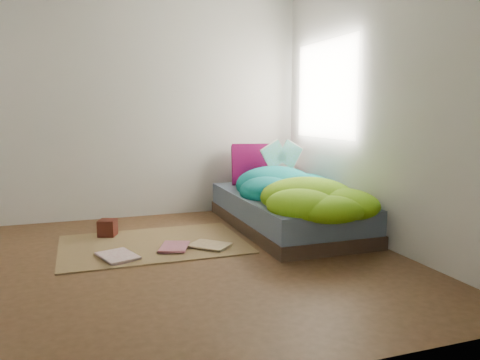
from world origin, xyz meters
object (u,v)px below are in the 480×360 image
Objects in this scene: open_book at (282,145)px; wooden_box at (108,228)px; floor_book_a at (103,259)px; floor_book_b at (161,247)px; pillow_magenta at (252,165)px; bed at (286,212)px.

wooden_box is (-1.90, -0.24, -0.71)m from open_book.
wooden_box is at bearing -175.65° from open_book.
open_book reaches higher than wooden_box.
floor_book_b is at bearing 1.34° from floor_book_a.
open_book is 2.64× the size of wooden_box.
pillow_magenta is 2.21m from floor_book_a.
bed is 4.92× the size of open_book.
floor_book_a is (-0.09, -0.76, -0.06)m from wooden_box.
open_book is at bearing 8.05° from floor_book_a.
wooden_box reaches higher than floor_book_b.
bed is at bearing -2.57° from floor_book_a.
bed is 0.81m from open_book.
bed is 1.90m from floor_book_a.
floor_book_b is (0.40, -0.59, -0.06)m from wooden_box.
floor_book_a is at bearing -96.49° from wooden_box.
floor_book_b is (-1.24, -1.08, -0.54)m from pillow_magenta.
wooden_box is (-1.65, -0.50, -0.48)m from pillow_magenta.
pillow_magenta reaches higher than bed.
pillow_magenta is 2.99× the size of wooden_box.
open_book reaches higher than pillow_magenta.
wooden_box is at bearing -149.59° from pillow_magenta.
bed is 6.44× the size of floor_book_b.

